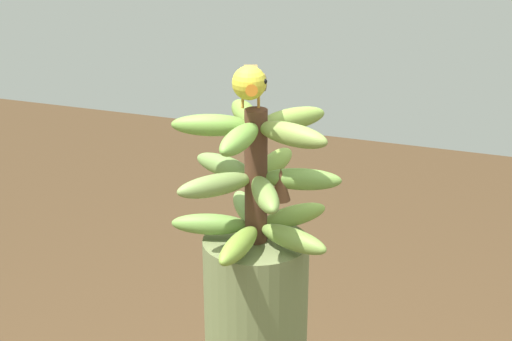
# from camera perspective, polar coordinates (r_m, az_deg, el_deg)

# --- Properties ---
(banana_bunch) EXTENTS (0.31, 0.31, 0.25)m
(banana_bunch) POSITION_cam_1_polar(r_m,az_deg,el_deg) (1.30, 0.04, -0.52)
(banana_bunch) COLOR #4C2D1E
(banana_bunch) RESTS_ON banana_tree
(perched_bird) EXTENTS (0.10, 0.20, 0.08)m
(perched_bird) POSITION_cam_1_polar(r_m,az_deg,el_deg) (1.25, -0.37, 6.84)
(perched_bird) COLOR #C68933
(perched_bird) RESTS_ON banana_bunch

